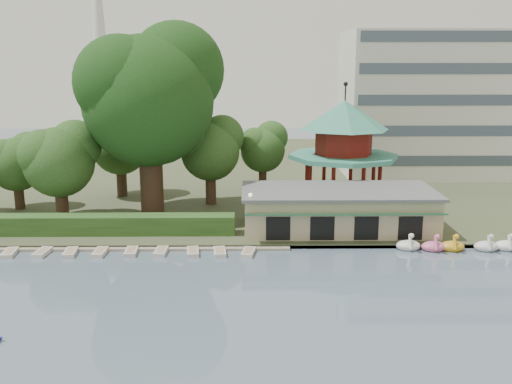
{
  "coord_description": "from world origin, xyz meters",
  "views": [
    {
      "loc": [
        1.45,
        -31.37,
        16.44
      ],
      "look_at": [
        2.0,
        18.0,
        5.0
      ],
      "focal_mm": 40.0,
      "sensor_mm": 36.0,
      "label": 1
    }
  ],
  "objects_px": {
    "dock": "(99,248)",
    "boathouse": "(338,209)",
    "big_tree": "(150,91)",
    "pavilion": "(344,142)"
  },
  "relations": [
    {
      "from": "boathouse",
      "to": "big_tree",
      "type": "distance_m",
      "value": 22.67
    },
    {
      "from": "dock",
      "to": "pavilion",
      "type": "xyz_separation_m",
      "value": [
        24.0,
        14.8,
        7.36
      ]
    },
    {
      "from": "dock",
      "to": "big_tree",
      "type": "relative_size",
      "value": 1.69
    },
    {
      "from": "big_tree",
      "to": "dock",
      "type": "bearing_deg",
      "value": -106.12
    },
    {
      "from": "pavilion",
      "to": "big_tree",
      "type": "distance_m",
      "value": 21.96
    },
    {
      "from": "big_tree",
      "to": "pavilion",
      "type": "bearing_deg",
      "value": 10.29
    },
    {
      "from": "boathouse",
      "to": "big_tree",
      "type": "xyz_separation_m",
      "value": [
        -18.82,
        6.25,
        10.99
      ]
    },
    {
      "from": "dock",
      "to": "boathouse",
      "type": "distance_m",
      "value": 22.62
    },
    {
      "from": "dock",
      "to": "big_tree",
      "type": "distance_m",
      "value": 17.52
    },
    {
      "from": "dock",
      "to": "pavilion",
      "type": "bearing_deg",
      "value": 31.66
    }
  ]
}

